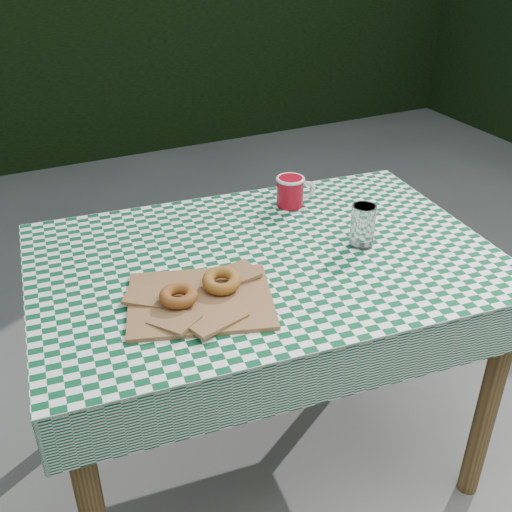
{
  "coord_description": "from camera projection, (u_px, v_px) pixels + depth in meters",
  "views": [
    {
      "loc": [
        -0.77,
        -1.26,
        1.59
      ],
      "look_at": [
        -0.18,
        -0.03,
        0.79
      ],
      "focal_mm": 42.91,
      "sensor_mm": 36.0,
      "label": 1
    }
  ],
  "objects": [
    {
      "name": "hedge_north",
      "position": [
        73.0,
        16.0,
        4.11
      ],
      "size": [
        7.0,
        0.7,
        1.8
      ],
      "primitive_type": "cube",
      "color": "black",
      "rests_on": "ground"
    },
    {
      "name": "bagel_front",
      "position": [
        178.0,
        296.0,
        1.42
      ],
      "size": [
        0.1,
        0.1,
        0.03
      ],
      "primitive_type": "torus",
      "rotation": [
        0.0,
        0.0,
        0.13
      ],
      "color": "brown",
      "rests_on": "paper_bag"
    },
    {
      "name": "paper_bag",
      "position": [
        200.0,
        299.0,
        1.45
      ],
      "size": [
        0.4,
        0.36,
        0.02
      ],
      "primitive_type": "cube",
      "rotation": [
        0.0,
        0.0,
        -0.31
      ],
      "color": "olive",
      "rests_on": "tablecloth"
    },
    {
      "name": "drinking_glass",
      "position": [
        363.0,
        226.0,
        1.66
      ],
      "size": [
        0.09,
        0.09,
        0.12
      ],
      "primitive_type": "cylinder",
      "rotation": [
        0.0,
        0.0,
        -0.46
      ],
      "color": "silver",
      "rests_on": "tablecloth"
    },
    {
      "name": "tablecloth",
      "position": [
        265.0,
        257.0,
        1.64
      ],
      "size": [
        1.31,
        0.95,
        0.01
      ],
      "primitive_type": "cube",
      "rotation": [
        0.0,
        0.0,
        -0.1
      ],
      "color": "#0A4525",
      "rests_on": "table"
    },
    {
      "name": "ground",
      "position": [
        300.0,
        440.0,
        2.07
      ],
      "size": [
        60.0,
        60.0,
        0.0
      ],
      "primitive_type": "plane",
      "color": "#4C4C47",
      "rests_on": "ground"
    },
    {
      "name": "table",
      "position": [
        264.0,
        365.0,
        1.84
      ],
      "size": [
        1.29,
        0.92,
        0.75
      ],
      "primitive_type": "cube",
      "rotation": [
        0.0,
        0.0,
        -0.1
      ],
      "color": "#51351C",
      "rests_on": "ground"
    },
    {
      "name": "coffee_mug",
      "position": [
        290.0,
        192.0,
        1.89
      ],
      "size": [
        0.19,
        0.19,
        0.09
      ],
      "primitive_type": null,
      "rotation": [
        0.0,
        0.0,
        -0.18
      ],
      "color": "maroon",
      "rests_on": "tablecloth"
    },
    {
      "name": "bagel_back",
      "position": [
        221.0,
        281.0,
        1.48
      ],
      "size": [
        0.12,
        0.12,
        0.03
      ],
      "primitive_type": "torus",
      "rotation": [
        0.0,
        0.0,
        -0.3
      ],
      "color": "#95651E",
      "rests_on": "paper_bag"
    }
  ]
}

